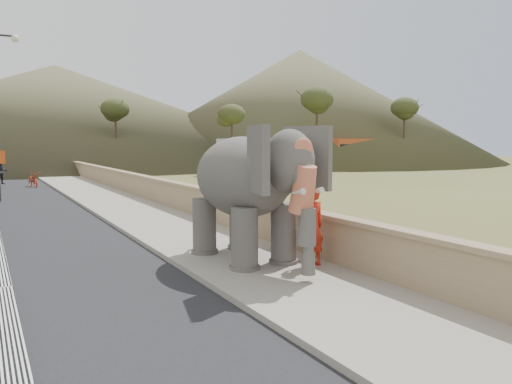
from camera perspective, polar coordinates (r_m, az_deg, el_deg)
ground at (r=11.21m, az=-0.13°, el=-8.87°), size 160.00×160.00×0.00m
walkway at (r=20.37m, az=-13.81°, el=-2.15°), size 3.00×120.00×0.15m
parapet at (r=20.80m, az=-9.46°, el=-0.59°), size 0.30×120.00×1.10m
cow at (r=27.43m, az=2.90°, el=1.17°), size 1.61×1.12×1.24m
distant_car at (r=49.50m, az=0.90°, el=3.36°), size 4.56×3.13×1.44m
bus_white at (r=52.26m, az=1.50°, el=4.40°), size 11.06×2.77×3.10m
bus_orange at (r=54.98m, az=13.21°, el=4.32°), size 11.07×2.80×3.10m
hill_right at (r=74.22m, az=4.97°, el=9.79°), size 56.00×56.00×16.00m
hill_far at (r=80.26m, az=-21.81°, el=8.38°), size 80.00×80.00×14.00m
elephant_and_man at (r=11.42m, az=-1.44°, el=-0.34°), size 2.44×4.22×2.96m
motorcyclist at (r=33.71m, az=-25.30°, el=1.60°), size 2.62×1.87×1.80m
trees at (r=37.40m, az=-13.34°, el=7.19°), size 48.17×43.53×9.17m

